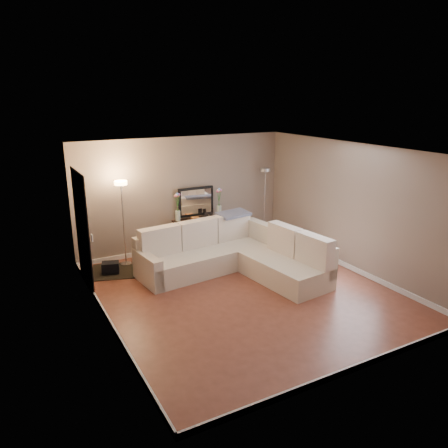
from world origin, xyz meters
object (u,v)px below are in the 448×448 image
sectional_sofa (233,254)px  floor_lamp_lit (122,206)px  console_table (196,232)px  floor_lamp_unlit (265,189)px

sectional_sofa → floor_lamp_lit: (-1.82, 1.42, 0.91)m
console_table → floor_lamp_unlit: size_ratio=0.69×
floor_lamp_lit → floor_lamp_unlit: bearing=1.1°
console_table → floor_lamp_unlit: 2.02m
sectional_sofa → floor_lamp_unlit: 2.45m
console_table → sectional_sofa: bearing=-86.0°
floor_lamp_lit → console_table: bearing=4.0°
console_table → floor_lamp_unlit: floor_lamp_unlit is taller
sectional_sofa → floor_lamp_lit: size_ratio=1.73×
floor_lamp_lit → floor_lamp_unlit: size_ratio=1.02×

